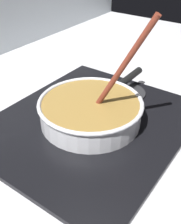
% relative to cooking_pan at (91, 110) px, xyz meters
% --- Properties ---
extents(ground, '(2.40, 1.60, 0.04)m').
position_rel_cooking_pan_xyz_m(ground, '(-0.13, -0.18, -0.07)').
color(ground, '#B7B7BC').
extents(hob_plate, '(0.56, 0.48, 0.01)m').
position_rel_cooking_pan_xyz_m(hob_plate, '(-0.00, 0.00, -0.04)').
color(hob_plate, black).
rests_on(hob_plate, ground).
extents(burner_ring, '(0.21, 0.21, 0.01)m').
position_rel_cooking_pan_xyz_m(burner_ring, '(-0.00, 0.00, -0.03)').
color(burner_ring, '#592D0C').
rests_on(burner_ring, hob_plate).
extents(spare_burner, '(0.13, 0.13, 0.01)m').
position_rel_cooking_pan_xyz_m(spare_burner, '(0.19, 0.00, -0.03)').
color(spare_burner, '#262628').
rests_on(spare_burner, hob_plate).
extents(cooking_pan, '(0.42, 0.29, 0.31)m').
position_rel_cooking_pan_xyz_m(cooking_pan, '(0.00, 0.00, 0.00)').
color(cooking_pan, silver).
rests_on(cooking_pan, hob_plate).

